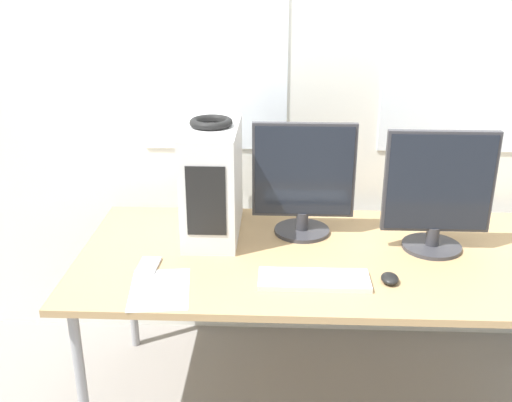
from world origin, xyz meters
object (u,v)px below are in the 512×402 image
object	(u,v)px
headphones	(211,122)
monitor_main	(303,181)
pc_tower	(213,181)
cell_phone	(149,265)
monitor_right_near	(438,193)
keyboard	(314,279)
mouse	(390,278)

from	to	relation	value
headphones	monitor_main	xyz separation A→B (m)	(0.38, 0.01, -0.25)
pc_tower	cell_phone	bearing A→B (deg)	-123.38
monitor_right_near	keyboard	distance (m)	0.63
monitor_main	mouse	distance (m)	0.57
headphones	monitor_main	world-z (taller)	headphones
headphones	monitor_right_near	distance (m)	0.95
pc_tower	headphones	world-z (taller)	headphones
keyboard	cell_phone	world-z (taller)	keyboard
headphones	keyboard	bearing A→B (deg)	-46.04
monitor_right_near	cell_phone	xyz separation A→B (m)	(-1.13, -0.21, -0.24)
keyboard	cell_phone	xyz separation A→B (m)	(-0.63, 0.10, -0.01)
monitor_main	pc_tower	bearing A→B (deg)	-178.55
monitor_main	cell_phone	xyz separation A→B (m)	(-0.60, -0.34, -0.23)
keyboard	cell_phone	distance (m)	0.64
headphones	mouse	size ratio (longest dim) A/B	2.09
headphones	monitor_right_near	world-z (taller)	headphones
pc_tower	keyboard	distance (m)	0.64
monitor_right_near	keyboard	bearing A→B (deg)	-148.50
keyboard	mouse	xyz separation A→B (m)	(0.28, 0.01, 0.00)
mouse	cell_phone	size ratio (longest dim) A/B	0.64
keyboard	cell_phone	bearing A→B (deg)	171.29
mouse	cell_phone	world-z (taller)	mouse
pc_tower	monitor_right_near	bearing A→B (deg)	-7.77
pc_tower	mouse	world-z (taller)	pc_tower
monitor_main	cell_phone	size ratio (longest dim) A/B	3.71
headphones	keyboard	xyz separation A→B (m)	(0.41, -0.43, -0.48)
pc_tower	cell_phone	distance (m)	0.46
headphones	cell_phone	size ratio (longest dim) A/B	1.34
monitor_right_near	headphones	bearing A→B (deg)	172.18
monitor_right_near	keyboard	world-z (taller)	monitor_right_near
pc_tower	headphones	xyz separation A→B (m)	(0.00, 0.00, 0.25)
pc_tower	mouse	size ratio (longest dim) A/B	5.61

